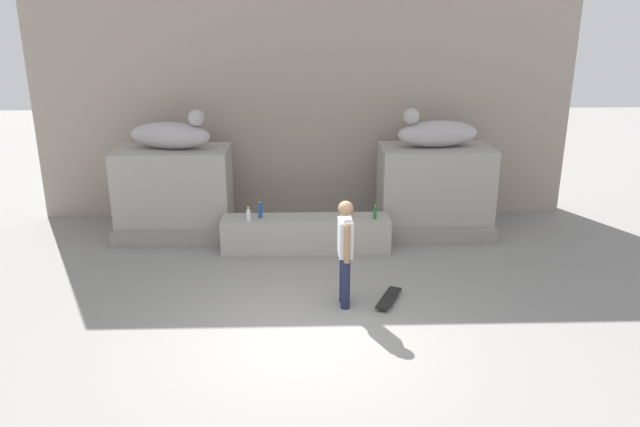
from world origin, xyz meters
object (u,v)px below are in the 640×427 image
Objects in this scene: skater at (345,249)px; bottle_blue at (260,211)px; statue_reclining_right at (436,133)px; skateboard at (389,298)px; statue_reclining_left at (172,134)px; bottle_clear at (248,215)px; bottle_green at (375,213)px.

skater is 2.71m from bottle_blue.
statue_reclining_right reaches higher than skater.
skateboard is at bearing -46.74° from bottle_blue.
bottle_clear is at bearing -26.21° from statue_reclining_left.
bottle_clear is at bearing 34.31° from skater.
bottle_green is (0.01, 2.10, 0.68)m from skateboard.
bottle_blue is 1.18× the size of bottle_clear.
statue_reclining_left reaches higher than skateboard.
statue_reclining_left is at bearing -6.35° from statue_reclining_right.
bottle_clear is (-2.30, 2.09, 0.68)m from skateboard.
statue_reclining_right is 0.99× the size of skater.
bottle_blue is (-3.40, -1.03, -1.24)m from statue_reclining_right.
statue_reclining_left is 1.02× the size of statue_reclining_right.
statue_reclining_left is 5.38m from skateboard.
statue_reclining_left is 5.42× the size of bottle_blue.
statue_reclining_left is 1.01× the size of skater.
bottle_blue reaches higher than bottle_clear.
statue_reclining_right is at bearing 41.66° from bottle_green.
skateboard is (-1.30, -3.25, -1.94)m from statue_reclining_right.
bottle_green is (3.83, -1.15, -1.26)m from statue_reclining_left.
statue_reclining_right reaches higher than skateboard.
bottle_blue is at bearing 10.42° from statue_reclining_right.
bottle_green is at bearing -5.34° from statue_reclining_left.
statue_reclining_right is 6.19× the size of bottle_green.
statue_reclining_left is at bearing 40.84° from skater.
skateboard is 2.21m from bottle_green.
statue_reclining_left reaches higher than bottle_green.
bottle_blue is at bearing -19.37° from statue_reclining_left.
bottle_green is at bearing 35.27° from statue_reclining_right.
skater is at bearing 52.71° from statue_reclining_right.
skateboard is 3.14m from bottle_blue.
statue_reclining_left is 2.29m from bottle_clear.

